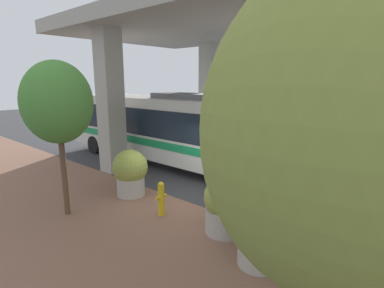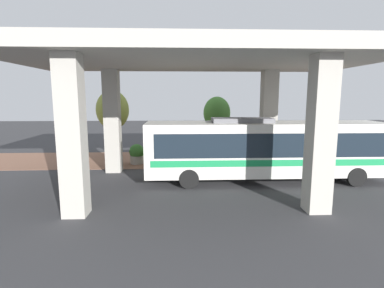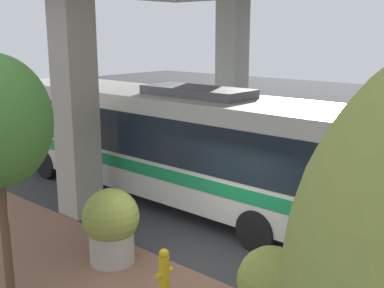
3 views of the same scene
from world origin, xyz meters
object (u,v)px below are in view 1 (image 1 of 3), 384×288
bus (166,126)px  planter_back (130,172)px  street_tree_near (57,103)px  planter_front (225,205)px  planter_middle (259,237)px  planter_extra (335,259)px  fire_hydrant (161,199)px  street_tree_far (341,134)px

bus → planter_back: bearing=-150.9°
street_tree_near → bus: bearing=17.1°
planter_front → planter_middle: bearing=-116.9°
planter_front → planter_middle: 1.59m
planter_front → street_tree_near: size_ratio=0.34×
bus → planter_extra: bearing=-116.0°
fire_hydrant → street_tree_near: street_tree_near is taller
planter_back → street_tree_far: size_ratio=0.33×
fire_hydrant → planter_front: 2.12m
bus → street_tree_far: (-7.30, -9.77, 1.72)m
planter_extra → street_tree_far: 4.07m
fire_hydrant → planter_back: 2.07m
fire_hydrant → planter_front: bearing=-79.0°
planter_middle → street_tree_near: 6.55m
bus → street_tree_far: 12.32m
planter_front → street_tree_near: (-2.26, 4.34, 2.64)m
bus → planter_front: bus is taller
planter_front → street_tree_near: bearing=117.5°
planter_front → street_tree_far: (-3.45, -3.55, 2.82)m
planter_front → planter_back: bearing=90.0°
bus → planter_extra: (-4.47, -9.17, -1.15)m
planter_front → street_tree_near: 5.56m
street_tree_far → street_tree_near: bearing=81.4°
fire_hydrant → street_tree_near: 4.11m
bus → planter_front: 7.40m
planter_back → street_tree_far: 8.81m
planter_extra → street_tree_far: street_tree_far is taller
street_tree_far → bus: bearing=53.3°
street_tree_near → street_tree_far: bearing=-98.6°
planter_back → street_tree_near: bearing=173.4°
planter_middle → street_tree_far: street_tree_far is taller
planter_extra → street_tree_near: size_ratio=0.33×
planter_back → planter_extra: 7.06m
fire_hydrant → planter_extra: 5.03m
planter_back → planter_extra: planter_back is taller
fire_hydrant → planter_extra: bearing=-92.5°
fire_hydrant → planter_front: (0.40, -2.07, 0.25)m
fire_hydrant → planter_middle: (-0.31, -3.48, 0.15)m
planter_front → street_tree_near: street_tree_near is taller
street_tree_near → street_tree_far: 7.98m
planter_front → street_tree_far: size_ratio=0.31×
fire_hydrant → planter_extra: size_ratio=0.72×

